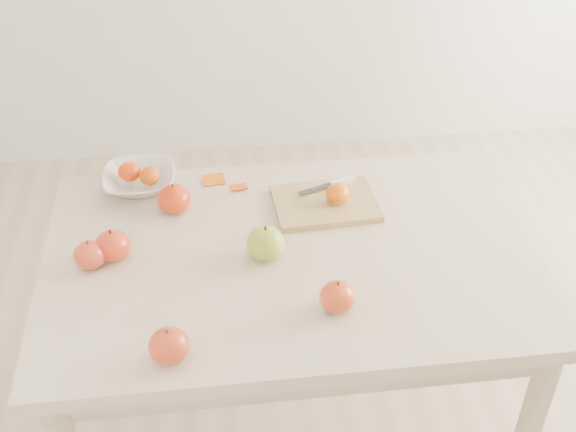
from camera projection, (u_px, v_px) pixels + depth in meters
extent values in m
cube|color=beige|center=(290.00, 257.00, 1.78)|extent=(1.20, 0.80, 0.04)
cylinder|color=#BCAA8E|center=(102.00, 295.00, 2.22)|extent=(0.06, 0.06, 0.71)
cylinder|color=#BCAA8E|center=(443.00, 267.00, 2.32)|extent=(0.06, 0.06, 0.71)
cube|color=tan|center=(325.00, 203.00, 1.91)|extent=(0.28, 0.21, 0.02)
ellipsoid|color=#E86308|center=(338.00, 194.00, 1.88)|extent=(0.06, 0.06, 0.05)
imported|color=silver|center=(139.00, 180.00, 1.97)|extent=(0.20, 0.20, 0.05)
ellipsoid|color=#CD3C07|center=(129.00, 171.00, 1.96)|extent=(0.06, 0.06, 0.05)
ellipsoid|color=#C93F07|center=(150.00, 176.00, 1.95)|extent=(0.05, 0.05, 0.05)
cube|color=#D3550E|center=(214.00, 181.00, 2.01)|extent=(0.06, 0.05, 0.01)
cube|color=#D3520E|center=(239.00, 187.00, 1.98)|extent=(0.05, 0.04, 0.01)
cube|color=white|center=(343.00, 181.00, 1.97)|extent=(0.08, 0.04, 0.01)
cube|color=#34373B|center=(315.00, 189.00, 1.94)|extent=(0.09, 0.05, 0.00)
ellipsoid|color=olive|center=(266.00, 243.00, 1.72)|extent=(0.09, 0.09, 0.08)
ellipsoid|color=maroon|center=(169.00, 346.00, 1.46)|extent=(0.08, 0.08, 0.08)
ellipsoid|color=maroon|center=(90.00, 255.00, 1.70)|extent=(0.08, 0.08, 0.07)
ellipsoid|color=#A0140B|center=(174.00, 199.00, 1.88)|extent=(0.09, 0.09, 0.08)
ellipsoid|color=#9C0C05|center=(113.00, 246.00, 1.72)|extent=(0.08, 0.08, 0.08)
ellipsoid|color=maroon|center=(337.00, 297.00, 1.58)|extent=(0.08, 0.08, 0.07)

